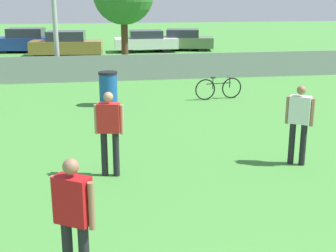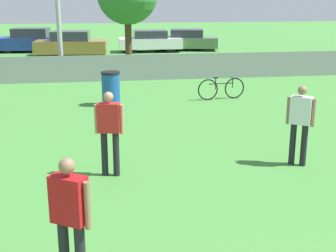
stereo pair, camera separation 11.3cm
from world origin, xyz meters
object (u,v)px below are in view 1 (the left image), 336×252
frisbee_disc (67,205)px  trash_bin (108,89)px  player_defender_red (74,216)px  parked_car_blue (27,41)px  player_receiver_white (299,119)px  bicycle_sideline (219,88)px  parked_car_white (146,41)px  parked_car_olive (183,40)px  parked_car_tan (67,44)px  player_thrower_red (109,128)px

frisbee_disc → trash_bin: (1.03, 7.53, 0.55)m
player_defender_red → parked_car_blue: player_defender_red is taller
player_receiver_white → frisbee_disc: bearing=-130.4°
trash_bin → parked_car_blue: 16.39m
player_defender_red → parked_car_blue: size_ratio=0.39×
bicycle_sideline → parked_car_blue: (-8.29, 15.41, 0.32)m
player_receiver_white → parked_car_white: (-0.76, 20.94, -0.33)m
parked_car_white → parked_car_olive: size_ratio=0.93×
player_receiver_white → parked_car_tan: player_receiver_white is taller
parked_car_tan → parked_car_white: size_ratio=1.09×
player_defender_red → frisbee_disc: (-0.23, 2.44, -0.98)m
player_receiver_white → player_thrower_red: bearing=-145.6°
parked_car_olive → bicycle_sideline: bearing=-84.5°
player_thrower_red → player_defender_red: 3.78m
parked_car_blue → parked_car_white: bearing=-1.5°
player_receiver_white → trash_bin: (-3.74, 6.22, -0.44)m
player_thrower_red → trash_bin: 6.25m
parked_car_olive → player_defender_red: bearing=-92.1°
trash_bin → parked_car_olive: parked_car_olive is taller
player_thrower_red → player_defender_red: size_ratio=1.00×
parked_car_tan → trash_bin: bearing=-77.1°
parked_car_tan → parked_car_olive: parked_car_tan is taller
player_thrower_red → parked_car_blue: size_ratio=0.39×
trash_bin → player_receiver_white: bearing=-59.0°
parked_car_blue → parked_car_olive: 9.94m
player_thrower_red → parked_car_white: 21.21m
bicycle_sideline → parked_car_tan: 14.19m
trash_bin → bicycle_sideline: bearing=5.3°
player_defender_red → parked_car_white: player_defender_red is taller
player_defender_red → frisbee_disc: player_defender_red is taller
player_defender_red → trash_bin: 10.01m
player_defender_red → bicycle_sideline: player_defender_red is taller
trash_bin → player_defender_red: bearing=-94.6°
player_thrower_red → parked_car_white: bearing=94.5°
player_receiver_white → parked_car_olive: (1.72, 21.47, -0.35)m
bicycle_sideline → player_defender_red: bearing=-121.5°
bicycle_sideline → parked_car_tan: (-5.72, 12.98, 0.31)m
player_defender_red → bicycle_sideline: 11.33m
bicycle_sideline → parked_car_white: (-0.84, 14.37, 0.29)m
parked_car_tan → parked_car_olive: size_ratio=1.01×
trash_bin → frisbee_disc: bearing=-97.8°
parked_car_tan → frisbee_disc: bearing=-82.8°
player_thrower_red → frisbee_disc: (-0.81, -1.30, -0.98)m
parked_car_blue → parked_car_white: parked_car_blue is taller
player_defender_red → trash_bin: size_ratio=1.54×
player_receiver_white → trash_bin: bearing=155.2°
trash_bin → parked_car_white: parked_car_white is taller
player_receiver_white → parked_car_white: bearing=126.2°
player_receiver_white → player_defender_red: bearing=-106.2°
frisbee_disc → parked_car_tan: size_ratio=0.07×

